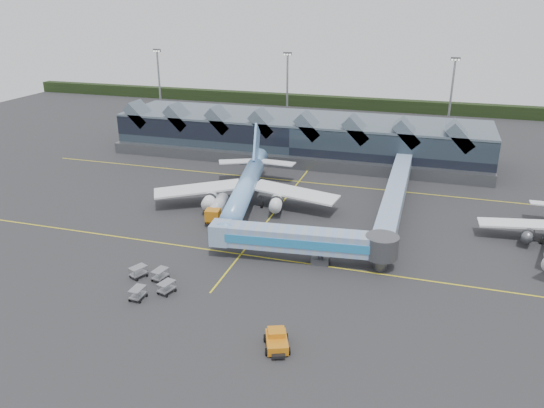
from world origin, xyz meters
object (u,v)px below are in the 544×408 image
(pushback_tug, at_px, (277,341))
(main_airliner, at_px, (246,187))
(jet_bridge, at_px, (312,241))
(fuel_truck, at_px, (218,208))

(pushback_tug, bearing_deg, main_airliner, 92.70)
(main_airliner, height_order, jet_bridge, main_airliner)
(jet_bridge, relative_size, fuel_truck, 2.84)
(fuel_truck, bearing_deg, main_airliner, 55.47)
(main_airliner, bearing_deg, pushback_tug, -76.51)
(main_airliner, distance_m, fuel_truck, 7.34)
(jet_bridge, xyz_separation_m, fuel_truck, (-20.03, 12.05, -1.59))
(jet_bridge, bearing_deg, pushback_tug, -93.35)
(jet_bridge, relative_size, pushback_tug, 5.83)
(main_airliner, distance_m, jet_bridge, 25.06)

